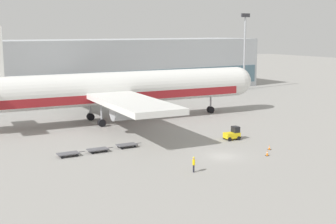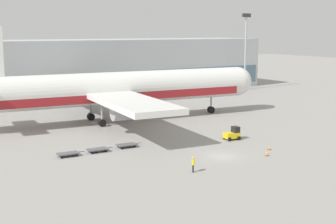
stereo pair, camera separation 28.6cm
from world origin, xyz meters
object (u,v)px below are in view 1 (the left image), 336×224
at_px(ground_crew_near, 194,163).
at_px(baggage_dolly_second, 98,149).
at_px(traffic_cone_far, 267,153).
at_px(baggage_dolly_third, 127,145).
at_px(baggage_tug_mid, 233,134).
at_px(airplane_main, 113,90).
at_px(traffic_cone_near, 269,147).
at_px(light_mast, 245,45).
at_px(baggage_dolly_lead, 68,154).

bearing_deg(ground_crew_near, baggage_dolly_second, 41.22).
xyz_separation_m(baggage_dolly_second, traffic_cone_far, (18.24, -13.50, -0.01)).
height_order(baggage_dolly_second, baggage_dolly_third, same).
height_order(baggage_dolly_third, traffic_cone_far, traffic_cone_far).
bearing_deg(baggage_tug_mid, traffic_cone_far, -94.79).
distance_m(airplane_main, traffic_cone_near, 31.79).
xyz_separation_m(ground_crew_near, traffic_cone_far, (12.41, 0.82, -0.72)).
distance_m(light_mast, traffic_cone_far, 71.45).
xyz_separation_m(baggage_tug_mid, baggage_dolly_second, (-20.35, 3.88, -0.49)).
bearing_deg(baggage_dolly_third, traffic_cone_near, -32.74).
xyz_separation_m(light_mast, ground_crew_near, (-56.21, -56.01, -11.14)).
bearing_deg(baggage_dolly_third, baggage_dolly_lead, -175.96).
bearing_deg(traffic_cone_near, ground_crew_near, -168.54).
height_order(ground_crew_near, traffic_cone_far, ground_crew_near).
bearing_deg(airplane_main, baggage_dolly_second, -115.93).
bearing_deg(baggage_tug_mid, ground_crew_near, -136.72).
bearing_deg(airplane_main, traffic_cone_far, -72.35).
bearing_deg(baggage_tug_mid, traffic_cone_near, -79.26).
bearing_deg(baggage_dolly_second, traffic_cone_near, -25.99).
bearing_deg(traffic_cone_near, baggage_dolly_lead, 155.66).
distance_m(light_mast, baggage_dolly_second, 75.68).
height_order(light_mast, ground_crew_near, light_mast).
relative_size(baggage_dolly_lead, baggage_dolly_second, 1.00).
bearing_deg(baggage_tug_mid, light_mast, 55.10).
relative_size(baggage_tug_mid, ground_crew_near, 1.41).
distance_m(light_mast, baggage_tug_mid, 62.80).
xyz_separation_m(baggage_dolly_lead, baggage_dolly_second, (4.19, 0.01, 0.00)).
distance_m(baggage_dolly_third, traffic_cone_far, 19.42).
bearing_deg(light_mast, baggage_dolly_second, -146.10).
bearing_deg(baggage_tug_mid, airplane_main, 119.85).
bearing_deg(ground_crew_near, airplane_main, 9.83).
bearing_deg(traffic_cone_near, baggage_dolly_second, 151.45).
distance_m(baggage_dolly_second, traffic_cone_near, 23.63).
bearing_deg(traffic_cone_near, light_mast, 52.08).
bearing_deg(ground_crew_near, traffic_cone_near, -59.47).
xyz_separation_m(airplane_main, traffic_cone_near, (9.59, -29.80, -5.53)).
height_order(airplane_main, baggage_dolly_third, airplane_main).
xyz_separation_m(light_mast, baggage_tug_mid, (-41.69, -45.57, -11.36)).
bearing_deg(baggage_dolly_lead, ground_crew_near, -52.45).
distance_m(traffic_cone_near, traffic_cone_far, 3.35).
bearing_deg(baggage_tug_mid, baggage_dolly_lead, 178.58).
relative_size(baggage_dolly_third, traffic_cone_near, 5.83).
bearing_deg(baggage_dolly_third, baggage_dolly_second, -174.68).
height_order(baggage_dolly_lead, traffic_cone_near, traffic_cone_near).
xyz_separation_m(light_mast, traffic_cone_far, (-43.80, -55.19, -11.86)).
bearing_deg(ground_crew_near, traffic_cone_far, -67.16).
distance_m(baggage_tug_mid, baggage_dolly_second, 20.72).
bearing_deg(baggage_dolly_lead, baggage_dolly_third, 4.04).
height_order(baggage_tug_mid, ground_crew_near, baggage_tug_mid).
relative_size(airplane_main, baggage_dolly_third, 15.56).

